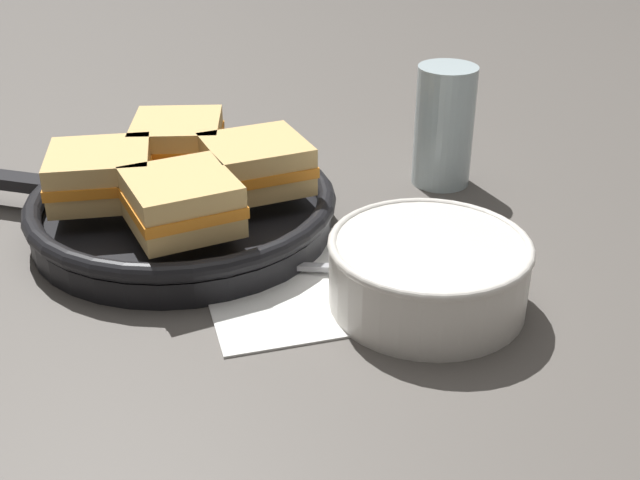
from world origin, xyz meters
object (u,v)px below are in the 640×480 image
Objects in this scene: skillet at (181,210)px; drinking_glass at (444,126)px; sandwich_near_right at (256,164)px; soup_bowl at (428,268)px; sandwich_near_left at (181,202)px; sandwich_far_left at (178,141)px; spoon at (377,270)px; sandwich_far_right at (101,174)px.

drinking_glass reaches higher than skillet.
drinking_glass is at bearing 16.23° from sandwich_near_right.
soup_bowl reaches higher than skillet.
skillet is at bearing 89.52° from sandwich_near_left.
sandwich_far_left is 0.82× the size of drinking_glass.
sandwich_near_right is (-0.12, 0.17, 0.03)m from soup_bowl.
sandwich_far_right is (-0.23, 0.13, 0.06)m from spoon.
sandwich_far_right is at bearing 133.00° from sandwich_near_left.
sandwich_far_left is (-0.07, 0.07, 0.00)m from sandwich_near_right.
drinking_glass reaches higher than soup_bowl.
sandwich_far_right is 0.75× the size of drinking_glass.
spoon is at bearing -51.52° from sandwich_far_left.
sandwich_far_right reaches higher than spoon.
spoon is at bearing -123.86° from drinking_glass.
spoon is (-0.03, 0.05, -0.03)m from soup_bowl.
sandwich_near_left is 0.10m from sandwich_near_right.
sandwich_near_left reaches higher than soup_bowl.
skillet is (-0.19, 0.18, -0.01)m from soup_bowl.
sandwich_far_right is (-0.14, 0.01, 0.00)m from sandwich_near_right.
soup_bowl is at bearing -56.22° from sandwich_near_right.
sandwich_near_left is 1.03× the size of sandwich_near_right.
drinking_glass is (0.21, 0.06, -0.00)m from sandwich_near_right.
sandwich_near_left is 0.31m from drinking_glass.
spoon is 0.44× the size of skillet.
sandwich_far_left is at bearing 177.30° from drinking_glass.
spoon is 1.56× the size of sandwich_near_right.
skillet is 3.49× the size of sandwich_near_left.
sandwich_far_left is (-0.18, 0.25, 0.03)m from soup_bowl.
sandwich_near_right is 0.22m from drinking_glass.
skillet is at bearing 177.27° from sandwich_near_right.
drinking_glass is at bearing 72.37° from spoon.
skillet is at bearing 137.08° from soup_bowl.
drinking_glass reaches higher than sandwich_near_right.
sandwich_far_right is (-0.07, 0.07, 0.00)m from sandwich_near_left.
drinking_glass is at bearing 67.85° from soup_bowl.
sandwich_far_left reaches higher than spoon.
sandwich_far_right is at bearing 178.76° from skillet.
spoon is 1.60× the size of sandwich_far_left.
soup_bowl is 1.54× the size of sandwich_far_left.
soup_bowl is 0.32m from sandwich_far_right.
soup_bowl is at bearing -28.48° from sandwich_near_left.
spoon is 0.27m from sandwich_far_right.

